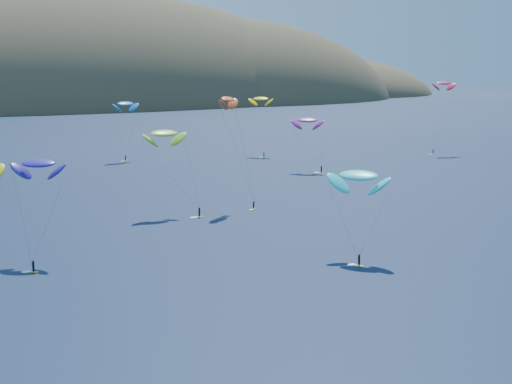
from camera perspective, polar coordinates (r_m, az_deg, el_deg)
The scene contains 9 objects.
island at distance 604.24m, azimuth -16.24°, elevation 5.93°, with size 730.00×300.00×210.00m.
kitesurfer_3 at distance 152.89m, azimuth -7.34°, elevation 4.67°, with size 10.25×11.07×19.58m.
kitesurfer_4 at distance 239.70m, azimuth -10.40°, elevation 6.97°, with size 9.97×7.85×20.92m.
kitesurfer_5 at distance 118.77m, azimuth 8.21°, elevation 1.32°, with size 10.13×12.28×16.36m.
kitesurfer_6 at distance 212.04m, azimuth 4.13°, elevation 5.76°, with size 10.14×11.54×17.56m.
kitesurfer_8 at distance 262.64m, azimuth 14.79°, elevation 8.42°, with size 11.28×6.30×26.94m.
kitesurfer_9 at distance 158.71m, azimuth -2.24°, elevation 7.42°, with size 8.07×11.22×25.98m.
kitesurfer_10 at distance 121.80m, azimuth -17.02°, elevation 2.21°, with size 9.62×13.79×18.07m.
kitesurfer_11 at distance 249.11m, azimuth 0.39°, elevation 7.47°, with size 8.84×13.83×21.62m.
Camera 1 is at (-49.01, -33.85, 31.98)m, focal length 50.00 mm.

